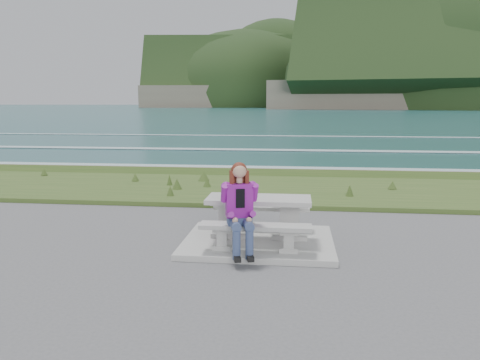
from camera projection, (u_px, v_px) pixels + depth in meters
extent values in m
cube|color=gray|center=(258.00, 242.00, 8.25)|extent=(2.60, 2.10, 0.10)
cube|color=gray|center=(228.00, 236.00, 8.29)|extent=(0.62, 0.12, 0.08)
cube|color=gray|center=(228.00, 220.00, 8.25)|extent=(0.34, 0.09, 0.51)
cube|color=gray|center=(228.00, 203.00, 8.20)|extent=(0.62, 0.12, 0.08)
cube|color=gray|center=(289.00, 238.00, 8.17)|extent=(0.62, 0.12, 0.08)
cube|color=gray|center=(290.00, 222.00, 8.12)|extent=(0.34, 0.09, 0.51)
cube|color=gray|center=(290.00, 205.00, 8.07)|extent=(0.62, 0.12, 0.08)
cube|color=gray|center=(259.00, 200.00, 8.12)|extent=(1.80, 0.75, 0.08)
cube|color=gray|center=(222.00, 248.00, 7.61)|extent=(0.30, 0.12, 0.08)
cube|color=gray|center=(222.00, 239.00, 7.58)|extent=(0.17, 0.09, 0.22)
cube|color=gray|center=(222.00, 230.00, 7.56)|extent=(0.30, 0.12, 0.08)
cube|color=gray|center=(289.00, 250.00, 7.48)|extent=(0.30, 0.12, 0.08)
cube|color=gray|center=(289.00, 241.00, 7.46)|extent=(0.17, 0.09, 0.22)
cube|color=gray|center=(289.00, 232.00, 7.43)|extent=(0.30, 0.12, 0.08)
cube|color=gray|center=(255.00, 227.00, 7.48)|extent=(1.80, 0.35, 0.07)
cube|color=gray|center=(233.00, 226.00, 8.98)|extent=(0.30, 0.12, 0.08)
cube|color=gray|center=(233.00, 218.00, 8.96)|extent=(0.17, 0.09, 0.22)
cube|color=gray|center=(233.00, 210.00, 8.93)|extent=(0.30, 0.12, 0.08)
cube|color=gray|center=(290.00, 227.00, 8.85)|extent=(0.30, 0.12, 0.08)
cube|color=gray|center=(290.00, 220.00, 8.83)|extent=(0.17, 0.09, 0.22)
cube|color=gray|center=(290.00, 212.00, 8.81)|extent=(0.30, 0.12, 0.08)
cube|color=gray|center=(262.00, 207.00, 8.86)|extent=(1.80, 0.35, 0.07)
cube|color=#304F1D|center=(273.00, 192.00, 13.15)|extent=(160.00, 4.50, 0.22)
cube|color=#6F6053|center=(277.00, 176.00, 15.99)|extent=(160.00, 0.80, 2.20)
plane|color=#1D5054|center=(295.00, 107.00, 429.77)|extent=(1600.00, 1600.00, 0.00)
cube|color=silver|center=(281.00, 192.00, 22.25)|extent=(220.00, 3.00, 0.06)
cube|color=silver|center=(285.00, 169.00, 30.09)|extent=(220.00, 2.00, 0.06)
cube|color=silver|center=(288.00, 150.00, 41.85)|extent=(220.00, 1.40, 0.06)
cube|color=silver|center=(291.00, 136.00, 59.48)|extent=(220.00, 1.00, 0.06)
cube|color=#6F6053|center=(253.00, 97.00, 442.74)|extent=(201.55, 149.04, 18.00)
ellipsoid|color=black|center=(253.00, 94.00, 442.25)|extent=(211.86, 162.91, 118.58)
cube|color=navy|center=(241.00, 238.00, 7.32)|extent=(0.55, 0.80, 0.57)
cube|color=#8E1695|center=(239.00, 200.00, 7.46)|extent=(0.47, 0.34, 0.54)
sphere|color=tan|center=(239.00, 171.00, 7.37)|extent=(0.23, 0.23, 0.23)
sphere|color=#521E12|center=(239.00, 170.00, 7.39)|extent=(0.25, 0.25, 0.25)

